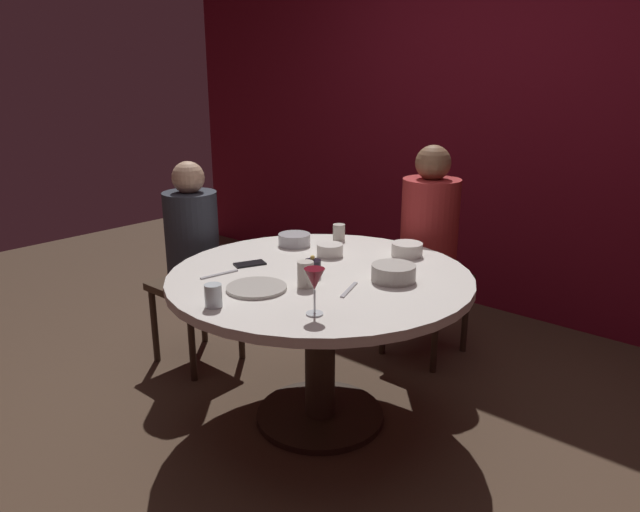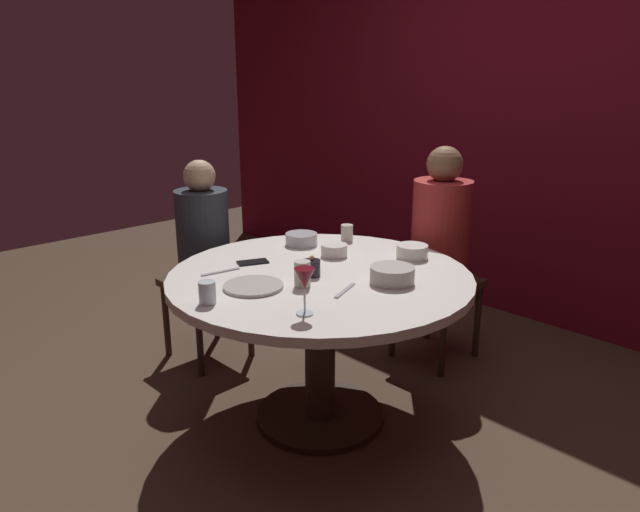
{
  "view_description": "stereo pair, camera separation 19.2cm",
  "coord_description": "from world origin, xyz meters",
  "px_view_note": "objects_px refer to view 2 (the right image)",
  "views": [
    {
      "loc": [
        1.61,
        -1.85,
        1.56
      ],
      "look_at": [
        0.0,
        0.0,
        0.8
      ],
      "focal_mm": 33.11,
      "sensor_mm": 36.0,
      "label": 1
    },
    {
      "loc": [
        1.75,
        -1.72,
        1.56
      ],
      "look_at": [
        0.0,
        0.0,
        0.8
      ],
      "focal_mm": 33.11,
      "sensor_mm": 36.0,
      "label": 2
    }
  ],
  "objects_px": {
    "cup_near_candle": "(302,274)",
    "dining_table": "(320,305)",
    "seated_diner_left": "(203,240)",
    "seated_diner_back": "(441,233)",
    "cup_by_right_diner": "(347,233)",
    "candle_holder": "(312,268)",
    "cell_phone": "(253,262)",
    "bowl_sauce_side": "(412,251)",
    "cup_by_left_diner": "(207,293)",
    "wine_glass": "(304,281)",
    "bowl_serving_large": "(301,239)",
    "dinner_plate": "(253,286)",
    "bowl_small_white": "(392,275)",
    "bowl_salad_center": "(334,250)"
  },
  "relations": [
    {
      "from": "cup_near_candle",
      "to": "dining_table",
      "type": "bearing_deg",
      "value": 111.76
    },
    {
      "from": "seated_diner_left",
      "to": "bowl_sauce_side",
      "type": "bearing_deg",
      "value": 24.18
    },
    {
      "from": "bowl_sauce_side",
      "to": "dinner_plate",
      "type": "bearing_deg",
      "value": -104.39
    },
    {
      "from": "candle_holder",
      "to": "bowl_sauce_side",
      "type": "bearing_deg",
      "value": 74.52
    },
    {
      "from": "cell_phone",
      "to": "cup_by_right_diner",
      "type": "relative_size",
      "value": 1.65
    },
    {
      "from": "wine_glass",
      "to": "bowl_salad_center",
      "type": "bearing_deg",
      "value": 125.81
    },
    {
      "from": "cup_by_left_diner",
      "to": "cup_by_right_diner",
      "type": "xyz_separation_m",
      "value": [
        -0.23,
        1.03,
        -0.0
      ]
    },
    {
      "from": "seated_diner_left",
      "to": "cup_by_right_diner",
      "type": "distance_m",
      "value": 0.79
    },
    {
      "from": "wine_glass",
      "to": "cup_by_right_diner",
      "type": "relative_size",
      "value": 2.07
    },
    {
      "from": "seated_diner_back",
      "to": "dinner_plate",
      "type": "bearing_deg",
      "value": -2.84
    },
    {
      "from": "wine_glass",
      "to": "bowl_salad_center",
      "type": "height_order",
      "value": "wine_glass"
    },
    {
      "from": "bowl_sauce_side",
      "to": "cup_near_candle",
      "type": "relative_size",
      "value": 1.37
    },
    {
      "from": "bowl_serving_large",
      "to": "bowl_salad_center",
      "type": "relative_size",
      "value": 1.29
    },
    {
      "from": "seated_diner_left",
      "to": "bowl_small_white",
      "type": "bearing_deg",
      "value": 6.24
    },
    {
      "from": "candle_holder",
      "to": "cell_phone",
      "type": "height_order",
      "value": "candle_holder"
    },
    {
      "from": "dining_table",
      "to": "seated_diner_left",
      "type": "bearing_deg",
      "value": 180.0
    },
    {
      "from": "seated_diner_back",
      "to": "candle_holder",
      "type": "height_order",
      "value": "seated_diner_back"
    },
    {
      "from": "seated_diner_left",
      "to": "bowl_sauce_side",
      "type": "distance_m",
      "value": 1.16
    },
    {
      "from": "bowl_serving_large",
      "to": "bowl_small_white",
      "type": "distance_m",
      "value": 0.7
    },
    {
      "from": "seated_diner_back",
      "to": "dinner_plate",
      "type": "relative_size",
      "value": 4.87
    },
    {
      "from": "seated_diner_back",
      "to": "dining_table",
      "type": "bearing_deg",
      "value": 0.0
    },
    {
      "from": "seated_diner_back",
      "to": "cell_phone",
      "type": "bearing_deg",
      "value": -17.42
    },
    {
      "from": "dining_table",
      "to": "cup_near_candle",
      "type": "height_order",
      "value": "cup_near_candle"
    },
    {
      "from": "candle_holder",
      "to": "cup_by_left_diner",
      "type": "height_order",
      "value": "candle_holder"
    },
    {
      "from": "cell_phone",
      "to": "cup_near_candle",
      "type": "relative_size",
      "value": 1.29
    },
    {
      "from": "dinner_plate",
      "to": "bowl_salad_center",
      "type": "xyz_separation_m",
      "value": [
        -0.08,
        0.55,
        0.02
      ]
    },
    {
      "from": "dining_table",
      "to": "seated_diner_left",
      "type": "height_order",
      "value": "seated_diner_left"
    },
    {
      "from": "seated_diner_back",
      "to": "cup_near_candle",
      "type": "xyz_separation_m",
      "value": [
        0.07,
        -1.08,
        0.04
      ]
    },
    {
      "from": "candle_holder",
      "to": "cup_by_left_diner",
      "type": "distance_m",
      "value": 0.51
    },
    {
      "from": "dining_table",
      "to": "bowl_sauce_side",
      "type": "relative_size",
      "value": 8.97
    },
    {
      "from": "seated_diner_back",
      "to": "candle_holder",
      "type": "bearing_deg",
      "value": -0.12
    },
    {
      "from": "cup_near_candle",
      "to": "candle_holder",
      "type": "bearing_deg",
      "value": 120.24
    },
    {
      "from": "bowl_serving_large",
      "to": "cup_by_right_diner",
      "type": "distance_m",
      "value": 0.25
    },
    {
      "from": "bowl_small_white",
      "to": "cup_near_candle",
      "type": "relative_size",
      "value": 1.72
    },
    {
      "from": "seated_diner_left",
      "to": "cell_phone",
      "type": "relative_size",
      "value": 8.08
    },
    {
      "from": "bowl_serving_large",
      "to": "bowl_salad_center",
      "type": "distance_m",
      "value": 0.26
    },
    {
      "from": "seated_diner_back",
      "to": "cup_near_candle",
      "type": "height_order",
      "value": "seated_diner_back"
    },
    {
      "from": "candle_holder",
      "to": "cup_near_candle",
      "type": "relative_size",
      "value": 0.87
    },
    {
      "from": "candle_holder",
      "to": "dinner_plate",
      "type": "height_order",
      "value": "candle_holder"
    },
    {
      "from": "dinner_plate",
      "to": "bowl_small_white",
      "type": "relative_size",
      "value": 1.32
    },
    {
      "from": "bowl_serving_large",
      "to": "cup_by_left_diner",
      "type": "bearing_deg",
      "value": -66.81
    },
    {
      "from": "bowl_serving_large",
      "to": "bowl_small_white",
      "type": "relative_size",
      "value": 0.87
    },
    {
      "from": "dining_table",
      "to": "dinner_plate",
      "type": "distance_m",
      "value": 0.36
    },
    {
      "from": "seated_diner_back",
      "to": "wine_glass",
      "type": "height_order",
      "value": "seated_diner_back"
    },
    {
      "from": "wine_glass",
      "to": "bowl_sauce_side",
      "type": "relative_size",
      "value": 1.18
    },
    {
      "from": "candle_holder",
      "to": "bowl_sauce_side",
      "type": "xyz_separation_m",
      "value": [
        0.14,
        0.52,
        -0.01
      ]
    },
    {
      "from": "cell_phone",
      "to": "bowl_small_white",
      "type": "height_order",
      "value": "bowl_small_white"
    },
    {
      "from": "bowl_sauce_side",
      "to": "cup_by_right_diner",
      "type": "distance_m",
      "value": 0.42
    },
    {
      "from": "cell_phone",
      "to": "bowl_sauce_side",
      "type": "bearing_deg",
      "value": -104.95
    },
    {
      "from": "dining_table",
      "to": "cup_by_right_diner",
      "type": "height_order",
      "value": "cup_by_right_diner"
    }
  ]
}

